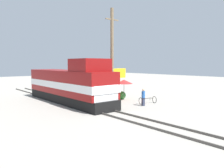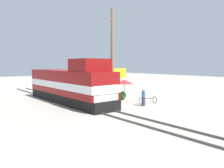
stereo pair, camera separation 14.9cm
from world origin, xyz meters
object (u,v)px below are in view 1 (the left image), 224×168
object	(u,v)px
person_bystander	(143,97)
bicycle	(148,100)
locomotive	(70,85)
utility_pole	(112,55)
vendor_umbrella	(124,82)
billboard_sign	(119,75)

from	to	relation	value
person_bystander	bicycle	bearing A→B (deg)	21.94
locomotive	utility_pole	size ratio (longest dim) A/B	1.37
utility_pole	bicycle	bearing A→B (deg)	-66.63
vendor_umbrella	person_bystander	bearing A→B (deg)	-103.72
billboard_sign	bicycle	size ratio (longest dim) A/B	1.88
vendor_umbrella	utility_pole	bearing A→B (deg)	157.08
utility_pole	billboard_sign	bearing A→B (deg)	31.49
vendor_umbrella	bicycle	bearing A→B (deg)	-84.18
billboard_sign	utility_pole	bearing A→B (deg)	-148.51
locomotive	person_bystander	distance (m)	7.93
vendor_umbrella	billboard_sign	bearing A→B (deg)	63.73
billboard_sign	bicycle	distance (m)	5.84
locomotive	vendor_umbrella	bearing A→B (deg)	-24.15
vendor_umbrella	person_bystander	xyz separation A→B (m)	(-0.93, -3.82, -1.21)
locomotive	person_bystander	xyz separation A→B (m)	(4.68, -6.33, -0.99)
utility_pole	person_bystander	bearing A→B (deg)	-84.74
utility_pole	person_bystander	size ratio (longest dim) A/B	6.02
locomotive	utility_pole	xyz separation A→B (m)	(4.27, -1.95, 3.32)
locomotive	vendor_umbrella	size ratio (longest dim) A/B	5.95
bicycle	locomotive	bearing A→B (deg)	58.89
locomotive	bicycle	xyz separation A→B (m)	(5.95, -5.82, -1.55)
vendor_umbrella	bicycle	xyz separation A→B (m)	(0.34, -3.31, -1.77)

